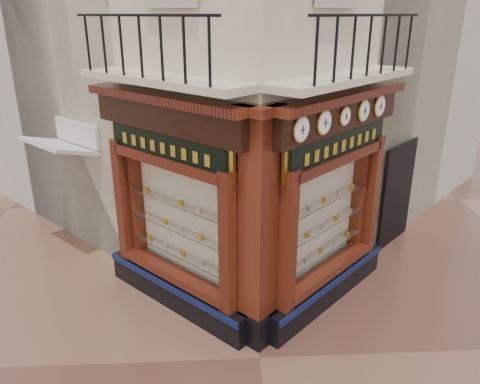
{
  "coord_description": "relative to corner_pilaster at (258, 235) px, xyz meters",
  "views": [
    {
      "loc": [
        -0.64,
        -6.03,
        5.17
      ],
      "look_at": [
        -0.2,
        2.0,
        2.1
      ],
      "focal_mm": 35.0,
      "sensor_mm": 36.0,
      "label": 1
    }
  ],
  "objects": [
    {
      "name": "ground",
      "position": [
        0.0,
        -0.5,
        -1.95
      ],
      "size": [
        80.0,
        80.0,
        0.0
      ],
      "primitive_type": "plane",
      "color": "#553127",
      "rests_on": "ground"
    },
    {
      "name": "neighbour_left",
      "position": [
        -2.47,
        8.13,
        3.55
      ],
      "size": [
        11.31,
        11.31,
        11.0
      ],
      "primitive_type": "cube",
      "rotation": [
        0.0,
        0.0,
        0.79
      ],
      "color": "beige",
      "rests_on": "ground"
    },
    {
      "name": "neighbour_right",
      "position": [
        2.47,
        8.13,
        3.55
      ],
      "size": [
        11.31,
        11.31,
        11.0
      ],
      "primitive_type": "cube",
      "rotation": [
        0.0,
        0.0,
        0.79
      ],
      "color": "beige",
      "rests_on": "ground"
    },
    {
      "name": "shopfront_left",
      "position": [
        -1.41,
        1.07,
        0.03
      ],
      "size": [
        2.86,
        2.86,
        3.98
      ],
      "rotation": [
        0.0,
        0.0,
        2.36
      ],
      "color": "black",
      "rests_on": "ground"
    },
    {
      "name": "shopfront_right",
      "position": [
        1.41,
        1.07,
        0.03
      ],
      "size": [
        2.86,
        2.86,
        3.98
      ],
      "rotation": [
        0.0,
        0.0,
        0.79
      ],
      "color": "black",
      "rests_on": "ground"
    },
    {
      "name": "corner_pilaster",
      "position": [
        0.0,
        0.0,
        0.0
      ],
      "size": [
        0.85,
        0.85,
        3.98
      ],
      "rotation": [
        0.0,
        0.0,
        0.79
      ],
      "color": "black",
      "rests_on": "ground"
    },
    {
      "name": "balcony",
      "position": [
        0.0,
        0.99,
        2.27
      ],
      "size": [
        5.94,
        2.97,
        1.03
      ],
      "color": "beige",
      "rests_on": "ground"
    },
    {
      "name": "clock_a",
      "position": [
        0.59,
        -0.02,
        1.67
      ],
      "size": [
        0.31,
        0.31,
        0.39
      ],
      "rotation": [
        0.0,
        0.0,
        0.79
      ],
      "color": "gold",
      "rests_on": "ground"
    },
    {
      "name": "clock_b",
      "position": [
        1.01,
        0.41,
        1.67
      ],
      "size": [
        0.31,
        0.31,
        0.39
      ],
      "rotation": [
        0.0,
        0.0,
        0.79
      ],
      "color": "gold",
      "rests_on": "ground"
    },
    {
      "name": "clock_c",
      "position": [
        1.45,
        0.85,
        1.67
      ],
      "size": [
        0.25,
        0.25,
        0.31
      ],
      "rotation": [
        0.0,
        0.0,
        0.79
      ],
      "color": "gold",
      "rests_on": "ground"
    },
    {
      "name": "clock_d",
      "position": [
        1.9,
        1.29,
        1.67
      ],
      "size": [
        0.3,
        0.3,
        0.38
      ],
      "rotation": [
        0.0,
        0.0,
        0.79
      ],
      "color": "gold",
      "rests_on": "ground"
    },
    {
      "name": "clock_e",
      "position": [
        2.31,
        1.71,
        1.67
      ],
      "size": [
        0.31,
        0.31,
        0.39
      ],
      "rotation": [
        0.0,
        0.0,
        0.79
      ],
      "color": "gold",
      "rests_on": "ground"
    },
    {
      "name": "awning",
      "position": [
        -3.96,
        3.25,
        -1.95
      ],
      "size": [
        1.86,
        1.86,
        0.34
      ],
      "primitive_type": null,
      "rotation": [
        0.27,
        0.0,
        2.36
      ],
      "color": "silver",
      "rests_on": "ground"
    },
    {
      "name": "signboard_left",
      "position": [
        -1.46,
        1.01,
        1.15
      ],
      "size": [
        2.2,
        2.2,
        0.59
      ],
      "rotation": [
        0.0,
        0.0,
        2.36
      ],
      "color": "gold",
      "rests_on": "ground"
    },
    {
      "name": "signboard_right",
      "position": [
        1.46,
        1.01,
        1.15
      ],
      "size": [
        2.26,
        2.26,
        0.61
      ],
      "rotation": [
        0.0,
        0.0,
        0.79
      ],
      "color": "gold",
      "rests_on": "ground"
    }
  ]
}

